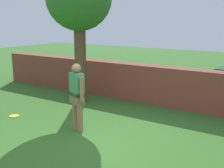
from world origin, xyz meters
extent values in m
plane|color=#336623|center=(0.00, 0.00, 0.00)|extent=(40.00, 40.00, 0.00)
cube|color=brown|center=(-1.50, 3.51, 0.60)|extent=(10.45, 0.50, 1.20)
cylinder|color=brown|center=(-2.21, 2.37, 1.35)|extent=(0.36, 0.36, 2.71)
cylinder|color=#9E704C|center=(-0.61, 0.37, 0.42)|extent=(0.14, 0.14, 0.85)
cylinder|color=#9E704C|center=(-0.81, 0.45, 0.42)|extent=(0.14, 0.14, 0.85)
cube|color=olive|center=(-0.71, 0.41, 0.80)|extent=(0.42, 0.34, 0.28)
cube|color=#3F8C59|center=(-0.71, 0.41, 1.12)|extent=(0.42, 0.34, 0.55)
sphere|color=#9E704C|center=(-0.71, 0.41, 1.51)|extent=(0.22, 0.22, 0.22)
cylinder|color=#9E704C|center=(-0.50, 0.33, 1.05)|extent=(0.09, 0.09, 0.58)
cylinder|color=#9E704C|center=(-0.92, 0.49, 1.05)|extent=(0.09, 0.09, 0.58)
cylinder|color=yellow|center=(-2.82, 0.21, 0.01)|extent=(0.27, 0.27, 0.02)
camera|label=1|loc=(3.57, -4.60, 2.61)|focal=46.08mm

